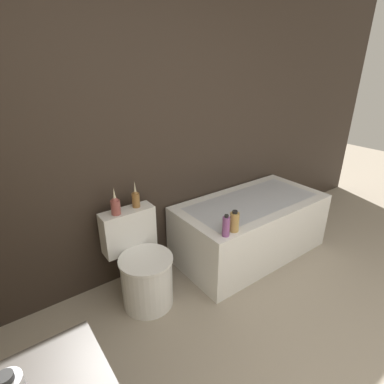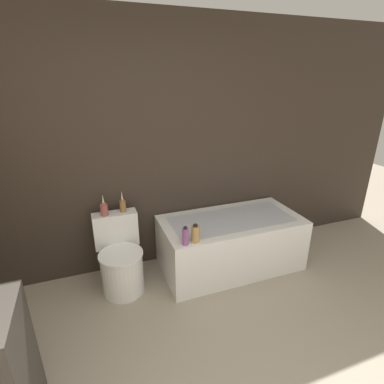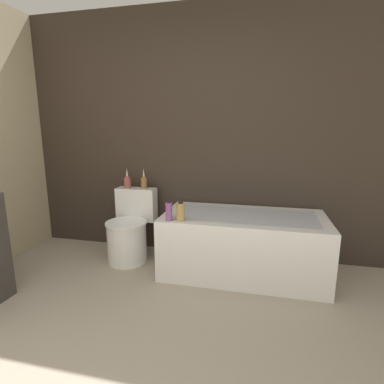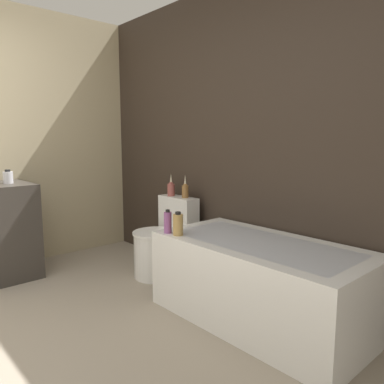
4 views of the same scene
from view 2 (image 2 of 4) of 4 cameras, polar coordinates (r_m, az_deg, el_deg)
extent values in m
cube|color=#332821|center=(3.14, -7.90, 7.94)|extent=(6.40, 0.06, 2.60)
cube|color=white|center=(3.39, 7.33, -9.52)|extent=(1.51, 0.76, 0.58)
cube|color=#B7BCC6|center=(3.25, 7.56, -5.23)|extent=(1.31, 0.56, 0.01)
cylinder|color=white|center=(3.11, -13.08, -14.84)|extent=(0.40, 0.40, 0.41)
cylinder|color=white|center=(2.99, -13.42, -11.47)|extent=(0.42, 0.42, 0.02)
cube|color=white|center=(3.17, -14.32, -6.86)|extent=(0.44, 0.16, 0.36)
cylinder|color=#994C47|center=(3.05, -16.40, -3.27)|extent=(0.07, 0.07, 0.12)
sphere|color=#994C47|center=(3.03, -16.51, -2.27)|extent=(0.05, 0.05, 0.05)
cone|color=beige|center=(3.01, -16.61, -1.35)|extent=(0.03, 0.03, 0.10)
cylinder|color=olive|center=(3.09, -13.05, -2.63)|extent=(0.06, 0.06, 0.12)
sphere|color=olive|center=(3.06, -13.14, -1.63)|extent=(0.04, 0.04, 0.04)
cone|color=beige|center=(3.04, -13.22, -0.72)|extent=(0.02, 0.02, 0.11)
cylinder|color=#8C4C8C|center=(2.73, -1.27, -8.52)|extent=(0.06, 0.06, 0.16)
cylinder|color=black|center=(2.68, -1.29, -6.84)|extent=(0.03, 0.03, 0.02)
cylinder|color=tan|center=(2.77, 0.65, -8.03)|extent=(0.08, 0.08, 0.16)
cylinder|color=black|center=(2.73, 0.66, -6.39)|extent=(0.04, 0.04, 0.02)
camera|label=1|loc=(1.02, -57.35, 0.04)|focal=28.00mm
camera|label=3|loc=(1.68, 69.30, -15.84)|focal=28.00mm
camera|label=4|loc=(3.09, 57.27, -2.17)|focal=35.00mm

